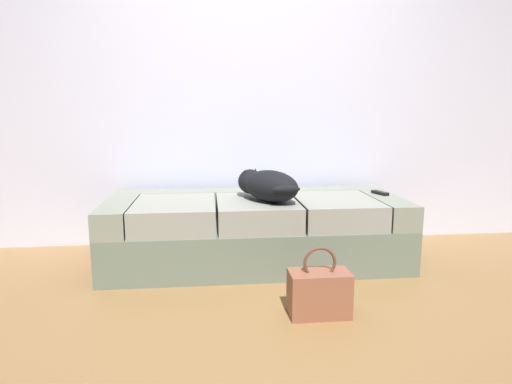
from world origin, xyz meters
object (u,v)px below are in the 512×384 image
(couch, at_px, (255,230))
(handbag, at_px, (319,292))
(tv_remote, at_px, (380,193))
(dog_dark, at_px, (267,185))

(couch, height_order, handbag, couch)
(couch, bearing_deg, tv_remote, 1.93)
(couch, bearing_deg, handbag, -74.91)
(couch, distance_m, dog_dark, 0.37)
(couch, bearing_deg, dog_dark, -59.36)
(couch, xyz_separation_m, handbag, (0.24, -0.91, -0.11))
(dog_dark, distance_m, tv_remote, 0.88)
(dog_dark, distance_m, handbag, 0.93)
(handbag, bearing_deg, dog_dark, 102.58)
(dog_dark, bearing_deg, couch, 120.64)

